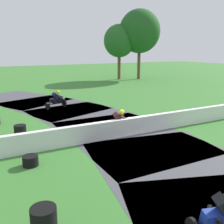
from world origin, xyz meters
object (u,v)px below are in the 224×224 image
object	(u,v)px
motorcycle_chase_white	(119,122)
motorcycle_trailing_black	(57,100)
tire_stack_far	(20,133)
tire_stack_mid_b	(30,161)
tire_stack_mid_a	(44,223)

from	to	relation	value
motorcycle_chase_white	motorcycle_trailing_black	bearing A→B (deg)	97.86
motorcycle_chase_white	motorcycle_trailing_black	size ratio (longest dim) A/B	0.99
motorcycle_chase_white	tire_stack_far	world-z (taller)	motorcycle_chase_white
motorcycle_chase_white	tire_stack_mid_b	world-z (taller)	motorcycle_chase_white
tire_stack_mid_b	tire_stack_far	size ratio (longest dim) A/B	0.75
tire_stack_mid_b	tire_stack_far	xyz separation A→B (m)	(0.17, 3.07, 0.20)
motorcycle_trailing_black	tire_stack_mid_b	distance (m)	9.91
tire_stack_mid_b	tire_stack_mid_a	bearing A→B (deg)	-97.28
motorcycle_chase_white	tire_stack_far	distance (m)	4.93
tire_stack_mid_b	tire_stack_far	bearing A→B (deg)	86.83
tire_stack_mid_b	motorcycle_trailing_black	bearing A→B (deg)	67.09
motorcycle_trailing_black	tire_stack_mid_a	xyz separation A→B (m)	(-4.39, -13.31, -0.26)
tire_stack_mid_a	tire_stack_mid_b	bearing A→B (deg)	82.72
motorcycle_chase_white	tire_stack_mid_a	xyz separation A→B (m)	(-5.42, -5.84, -0.25)
motorcycle_chase_white	tire_stack_mid_b	distance (m)	5.17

